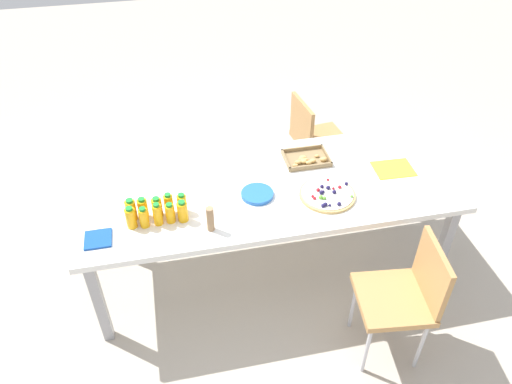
% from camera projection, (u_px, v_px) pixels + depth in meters
% --- Properties ---
extents(ground_plane, '(12.00, 12.00, 0.00)m').
position_uv_depth(ground_plane, '(267.00, 264.00, 3.64)').
color(ground_plane, '#B2A899').
extents(party_table, '(2.39, 0.95, 0.73)m').
position_uv_depth(party_table, '(268.00, 193.00, 3.21)').
color(party_table, white).
rests_on(party_table, ground_plane).
extents(chair_far_right, '(0.45, 0.45, 0.83)m').
position_uv_depth(chair_far_right, '(314.00, 136.00, 4.04)').
color(chair_far_right, '#B7844C').
rests_on(chair_far_right, ground_plane).
extents(chair_near_right, '(0.44, 0.44, 0.83)m').
position_uv_depth(chair_near_right, '(406.00, 292.00, 2.80)').
color(chair_near_right, '#B7844C').
rests_on(chair_near_right, ground_plane).
extents(juice_bottle_0, '(0.06, 0.06, 0.14)m').
position_uv_depth(juice_bottle_0, '(131.00, 218.00, 2.84)').
color(juice_bottle_0, '#F9AB14').
rests_on(juice_bottle_0, party_table).
extents(juice_bottle_1, '(0.05, 0.05, 0.14)m').
position_uv_depth(juice_bottle_1, '(144.00, 218.00, 2.85)').
color(juice_bottle_1, '#F9AC14').
rests_on(juice_bottle_1, party_table).
extents(juice_bottle_2, '(0.05, 0.05, 0.15)m').
position_uv_depth(juice_bottle_2, '(158.00, 214.00, 2.86)').
color(juice_bottle_2, '#FAAC14').
rests_on(juice_bottle_2, party_table).
extents(juice_bottle_3, '(0.06, 0.06, 0.13)m').
position_uv_depth(juice_bottle_3, '(170.00, 213.00, 2.88)').
color(juice_bottle_3, '#FAAD14').
rests_on(juice_bottle_3, party_table).
extents(juice_bottle_4, '(0.06, 0.06, 0.14)m').
position_uv_depth(juice_bottle_4, '(183.00, 211.00, 2.89)').
color(juice_bottle_4, '#F9AC14').
rests_on(juice_bottle_4, party_table).
extents(juice_bottle_5, '(0.06, 0.06, 0.14)m').
position_uv_depth(juice_bottle_5, '(131.00, 210.00, 2.90)').
color(juice_bottle_5, '#F9AE14').
rests_on(juice_bottle_5, party_table).
extents(juice_bottle_6, '(0.06, 0.06, 0.14)m').
position_uv_depth(juice_bottle_6, '(143.00, 208.00, 2.91)').
color(juice_bottle_6, '#F9AB14').
rests_on(juice_bottle_6, party_table).
extents(juice_bottle_7, '(0.06, 0.06, 0.13)m').
position_uv_depth(juice_bottle_7, '(157.00, 207.00, 2.92)').
color(juice_bottle_7, '#F9AE14').
rests_on(juice_bottle_7, party_table).
extents(juice_bottle_8, '(0.05, 0.05, 0.15)m').
position_uv_depth(juice_bottle_8, '(169.00, 204.00, 2.93)').
color(juice_bottle_8, '#F9AD14').
rests_on(juice_bottle_8, party_table).
extents(juice_bottle_9, '(0.06, 0.06, 0.13)m').
position_uv_depth(juice_bottle_9, '(182.00, 204.00, 2.95)').
color(juice_bottle_9, '#FAAC14').
rests_on(juice_bottle_9, party_table).
extents(fruit_pizza, '(0.35, 0.35, 0.05)m').
position_uv_depth(fruit_pizza, '(327.00, 194.00, 3.09)').
color(fruit_pizza, tan).
rests_on(fruit_pizza, party_table).
extents(snack_tray, '(0.30, 0.23, 0.04)m').
position_uv_depth(snack_tray, '(306.00, 159.00, 3.38)').
color(snack_tray, olive).
rests_on(snack_tray, party_table).
extents(plate_stack, '(0.20, 0.20, 0.02)m').
position_uv_depth(plate_stack, '(257.00, 194.00, 3.09)').
color(plate_stack, blue).
rests_on(plate_stack, party_table).
extents(napkin_stack, '(0.15, 0.15, 0.01)m').
position_uv_depth(napkin_stack, '(98.00, 239.00, 2.80)').
color(napkin_stack, '#194CA5').
rests_on(napkin_stack, party_table).
extents(cardboard_tube, '(0.04, 0.04, 0.16)m').
position_uv_depth(cardboard_tube, '(210.00, 219.00, 2.82)').
color(cardboard_tube, '#9E7A56').
rests_on(cardboard_tube, party_table).
extents(paper_folder, '(0.27, 0.21, 0.01)m').
position_uv_depth(paper_folder, '(393.00, 169.00, 3.31)').
color(paper_folder, yellow).
rests_on(paper_folder, party_table).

